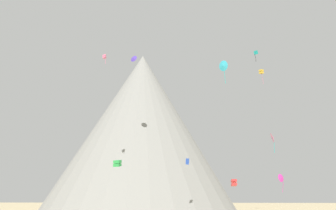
# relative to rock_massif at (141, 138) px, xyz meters

# --- Properties ---
(rock_massif) EXTENTS (74.80, 74.80, 53.82)m
(rock_massif) POSITION_rel_rock_massif_xyz_m (0.00, 0.00, 0.00)
(rock_massif) COLOR gray
(rock_massif) RESTS_ON ground_plane
(kite_indigo_high) EXTENTS (1.99, 1.45, 1.86)m
(kite_indigo_high) POSITION_rel_rock_massif_xyz_m (2.41, -31.66, 15.94)
(kite_indigo_high) COLOR #5138B2
(kite_rainbow_high) EXTENTS (0.80, 0.74, 2.38)m
(kite_rainbow_high) POSITION_rel_rock_massif_xyz_m (-2.79, -41.15, 12.48)
(kite_rainbow_high) COLOR #E5668C
(kite_blue_low) EXTENTS (0.88, 0.88, 1.42)m
(kite_blue_low) POSITION_rel_rock_massif_xyz_m (16.25, -33.42, -11.34)
(kite_blue_low) COLOR blue
(kite_pink_mid) EXTENTS (1.13, 2.14, 4.18)m
(kite_pink_mid) POSITION_rel_rock_massif_xyz_m (34.27, -42.30, -7.44)
(kite_pink_mid) COLOR pink
(kite_gold_high) EXTENTS (1.41, 1.43, 4.37)m
(kite_gold_high) POSITION_rel_rock_massif_xyz_m (37.93, -20.11, 15.67)
(kite_gold_high) COLOR gold
(kite_red_low) EXTENTS (1.32, 1.40, 1.61)m
(kite_red_low) POSITION_rel_rock_massif_xyz_m (26.97, -32.11, -16.19)
(kite_red_low) COLOR red
(kite_cyan_high) EXTENTS (1.89, 1.86, 4.75)m
(kite_cyan_high) POSITION_rel_rock_massif_xyz_m (23.82, -50.45, 5.59)
(kite_cyan_high) COLOR #33BCDB
(kite_green_low) EXTENTS (1.51, 1.58, 1.43)m
(kite_green_low) POSITION_rel_rock_massif_xyz_m (2.71, -47.37, -13.00)
(kite_green_low) COLOR green
(kite_teal_high) EXTENTS (1.10, 0.85, 3.05)m
(kite_teal_high) POSITION_rel_rock_massif_xyz_m (34.47, -30.87, 16.71)
(kite_teal_high) COLOR teal
(kite_magenta_low) EXTENTS (1.83, 1.60, 4.38)m
(kite_magenta_low) POSITION_rel_rock_massif_xyz_m (38.65, -28.97, -15.02)
(kite_magenta_low) COLOR #D1339E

